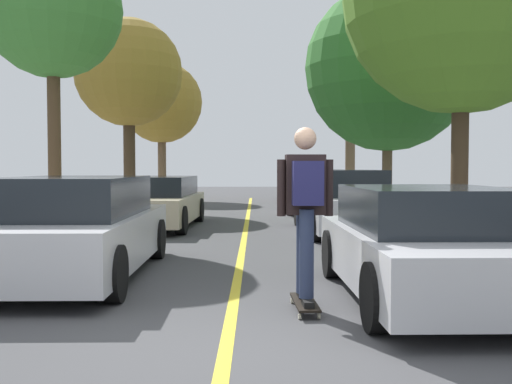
{
  "coord_description": "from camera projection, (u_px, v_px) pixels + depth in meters",
  "views": [
    {
      "loc": [
        0.25,
        -4.8,
        1.49
      ],
      "look_at": [
        0.23,
        9.56,
        0.88
      ],
      "focal_mm": 41.6,
      "sensor_mm": 36.0,
      "label": 1
    }
  ],
  "objects": [
    {
      "name": "ground",
      "position": [
        227.0,
        348.0,
        4.86
      ],
      "size": [
        80.0,
        80.0,
        0.0
      ],
      "primitive_type": "plane",
      "color": "#424244"
    },
    {
      "name": "center_line",
      "position": [
        240.0,
        266.0,
        8.86
      ],
      "size": [
        0.12,
        39.2,
        0.01
      ],
      "primitive_type": "cube",
      "color": "gold",
      "rests_on": "ground"
    },
    {
      "name": "parked_car_left_nearest",
      "position": [
        76.0,
        228.0,
        8.01
      ],
      "size": [
        1.99,
        4.57,
        1.36
      ],
      "color": "#B7B7BC",
      "rests_on": "ground"
    },
    {
      "name": "parked_car_left_near",
      "position": [
        158.0,
        202.0,
        14.64
      ],
      "size": [
        2.01,
        4.62,
        1.25
      ],
      "color": "#BCAD89",
      "rests_on": "ground"
    },
    {
      "name": "parked_car_right_nearest",
      "position": [
        430.0,
        244.0,
        6.67
      ],
      "size": [
        2.07,
        4.11,
        1.26
      ],
      "color": "#B7B7BC",
      "rests_on": "ground"
    },
    {
      "name": "parked_car_right_near",
      "position": [
        343.0,
        202.0,
        13.47
      ],
      "size": [
        1.94,
        4.75,
        1.42
      ],
      "color": "#B7B7BC",
      "rests_on": "ground"
    },
    {
      "name": "parked_car_right_far",
      "position": [
        316.0,
        191.0,
        19.65
      ],
      "size": [
        2.02,
        4.47,
        1.42
      ],
      "color": "white",
      "rests_on": "ground"
    },
    {
      "name": "parked_car_right_farthest",
      "position": [
        301.0,
        185.0,
        26.27
      ],
      "size": [
        1.9,
        4.42,
        1.43
      ],
      "color": "#B7B7BC",
      "rests_on": "ground"
    },
    {
      "name": "street_tree_left_nearest",
      "position": [
        53.0,
        10.0,
        12.42
      ],
      "size": [
        2.91,
        2.91,
        6.14
      ],
      "color": "#4C3823",
      "rests_on": "sidewalk_left"
    },
    {
      "name": "street_tree_left_near",
      "position": [
        130.0,
        73.0,
        19.85
      ],
      "size": [
        3.6,
        3.6,
        6.32
      ],
      "color": "#3D2D1E",
      "rests_on": "sidewalk_left"
    },
    {
      "name": "street_tree_left_far",
      "position": [
        163.0,
        103.0,
        26.78
      ],
      "size": [
        3.67,
        3.67,
        6.11
      ],
      "color": "brown",
      "rests_on": "sidewalk_left"
    },
    {
      "name": "street_tree_right_near",
      "position": [
        389.0,
        68.0,
        16.92
      ],
      "size": [
        4.75,
        4.75,
        6.55
      ],
      "color": "brown",
      "rests_on": "sidewalk_right"
    },
    {
      "name": "street_tree_right_far",
      "position": [
        352.0,
        73.0,
        23.6
      ],
      "size": [
        3.44,
        3.44,
        6.86
      ],
      "color": "brown",
      "rests_on": "sidewalk_right"
    },
    {
      "name": "skateboard",
      "position": [
        306.0,
        303.0,
        6.13
      ],
      "size": [
        0.26,
        0.85,
        0.1
      ],
      "color": "black",
      "rests_on": "ground"
    },
    {
      "name": "skateboarder",
      "position": [
        306.0,
        202.0,
        6.05
      ],
      "size": [
        0.58,
        0.7,
        1.79
      ],
      "color": "black",
      "rests_on": "skateboard"
    }
  ]
}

